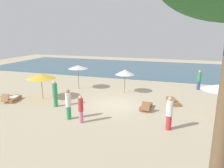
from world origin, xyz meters
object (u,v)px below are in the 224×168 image
lounger_0 (13,99)px  person_3 (199,80)px  umbrella_1 (219,87)px  person_1 (81,109)px  umbrella_0 (41,76)px  person_4 (169,113)px  umbrella_2 (78,67)px  lounger_1 (173,102)px  lounger_3 (146,107)px  person_5 (55,94)px  person_0 (68,104)px  umbrella_3 (125,72)px

lounger_0 → person_3: 16.60m
umbrella_1 → person_1: 8.54m
umbrella_0 → person_4: umbrella_0 is taller
umbrella_2 → lounger_1: size_ratio=1.32×
lounger_0 → lounger_3: (10.44, 1.45, -0.01)m
umbrella_2 → person_5: 5.16m
umbrella_1 → person_0: bearing=-162.1°
lounger_1 → person_5: bearing=-158.7°
umbrella_2 → umbrella_3: (4.57, 0.04, -0.24)m
person_4 → person_5: 8.28m
person_5 → umbrella_0: bearing=148.5°
person_1 → person_5: size_ratio=0.88×
lounger_1 → person_4: size_ratio=0.91×
umbrella_1 → person_3: umbrella_1 is taller
lounger_3 → person_0: 5.51m
lounger_1 → person_1: (-5.17, -5.23, 0.70)m
person_3 → person_4: 9.92m
umbrella_2 → lounger_0: bearing=-124.1°
lounger_1 → person_5: size_ratio=0.90×
lounger_1 → umbrella_0: bearing=-169.1°
person_1 → person_3: 12.67m
umbrella_2 → umbrella_3: bearing=0.5°
lounger_3 → person_1: bearing=-134.2°
umbrella_3 → person_3: bearing=27.0°
umbrella_0 → person_1: bearing=-32.7°
umbrella_3 → lounger_1: (4.27, -1.82, -1.74)m
umbrella_3 → person_3: size_ratio=1.14×
person_5 → person_4: bearing=-9.5°
umbrella_0 → person_4: size_ratio=1.18×
person_5 → person_0: bearing=-40.3°
umbrella_0 → lounger_1: umbrella_0 is taller
umbrella_1 → person_4: umbrella_1 is taller
person_3 → lounger_0: bearing=-150.1°
umbrella_3 → person_0: umbrella_3 is taller
umbrella_0 → umbrella_1: (12.94, -0.14, 0.16)m
lounger_3 → person_5: person_5 is taller
umbrella_0 → lounger_3: 8.66m
umbrella_3 → lounger_0: umbrella_3 is taller
umbrella_2 → lounger_3: bearing=-26.4°
umbrella_3 → lounger_1: size_ratio=1.22×
umbrella_2 → person_4: (8.77, -6.35, -1.17)m
person_5 → person_1: bearing=-33.4°
person_3 → person_5: size_ratio=0.96×
lounger_0 → person_0: person_0 is taller
person_1 → umbrella_3: bearing=82.7°
lounger_0 → person_3: person_3 is taller
umbrella_3 → umbrella_0: bearing=-147.5°
umbrella_2 → person_3: (11.01, 3.31, -1.20)m
umbrella_1 → person_5: (-10.93, -1.09, -1.09)m
umbrella_1 → person_0: umbrella_1 is taller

